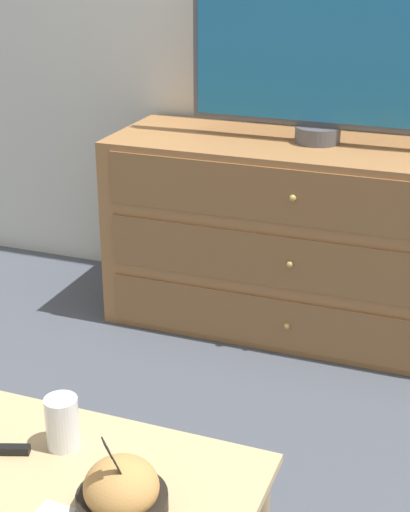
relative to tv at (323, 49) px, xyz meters
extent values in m
plane|color=#474C56|center=(0.14, 0.24, -1.03)|extent=(12.00, 12.00, 0.00)
cube|color=#9E6B3D|center=(-0.01, -0.03, -0.68)|extent=(1.46, 0.50, 0.71)
cube|color=brown|center=(-0.01, -0.29, -0.91)|extent=(1.34, 0.01, 0.19)
sphere|color=tan|center=(-0.01, -0.29, -0.91)|extent=(0.02, 0.02, 0.02)
cube|color=brown|center=(-0.01, -0.29, -0.68)|extent=(1.34, 0.01, 0.19)
sphere|color=tan|center=(-0.01, -0.29, -0.68)|extent=(0.02, 0.02, 0.02)
cube|color=brown|center=(-0.01, -0.29, -0.44)|extent=(1.34, 0.01, 0.19)
sphere|color=tan|center=(-0.01, -0.29, -0.44)|extent=(0.02, 0.02, 0.02)
cylinder|color=#515156|center=(0.00, 0.00, -0.29)|extent=(0.16, 0.16, 0.06)
cube|color=#515156|center=(0.00, 0.00, 0.02)|extent=(0.93, 0.04, 0.56)
cube|color=#1E6B9E|center=(0.00, -0.02, 0.02)|extent=(0.89, 0.01, 0.52)
cube|color=tan|center=(-0.14, -1.60, -0.66)|extent=(0.80, 0.50, 0.02)
cylinder|color=black|center=(0.02, -1.63, -0.63)|extent=(0.18, 0.18, 0.04)
ellipsoid|color=tan|center=(0.02, -1.63, -0.59)|extent=(0.14, 0.14, 0.11)
cube|color=black|center=(0.03, -1.64, -0.56)|extent=(0.05, 0.05, 0.15)
cube|color=black|center=(0.01, -1.66, -0.48)|extent=(0.03, 0.03, 0.03)
cylinder|color=beige|center=(-0.19, -1.49, -0.61)|extent=(0.06, 0.06, 0.07)
cylinder|color=white|center=(-0.19, -1.49, -0.59)|extent=(0.07, 0.07, 0.12)
camera|label=1|loc=(0.58, -2.68, 0.37)|focal=55.00mm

